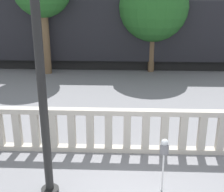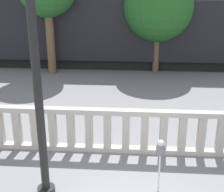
# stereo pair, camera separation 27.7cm
# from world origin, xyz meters

# --- Properties ---
(balustrade) EXTENTS (15.64, 0.24, 1.27)m
(balustrade) POSITION_xyz_m (-0.00, 2.63, 0.64)
(balustrade) COLOR #BCB5A8
(balustrade) RESTS_ON ground
(lamppost) EXTENTS (0.44, 0.44, 6.88)m
(lamppost) POSITION_xyz_m (-1.97, 0.60, 3.90)
(lamppost) COLOR black
(lamppost) RESTS_ON ground
(parking_meter) EXTENTS (0.19, 0.19, 1.31)m
(parking_meter) POSITION_xyz_m (0.54, 0.91, 1.06)
(parking_meter) COLOR silver
(parking_meter) RESTS_ON ground
(train_near) EXTENTS (26.38, 2.78, 4.28)m
(train_near) POSITION_xyz_m (-2.83, 12.40, 1.93)
(train_near) COLOR black
(train_near) RESTS_ON ground
(train_far) EXTENTS (28.55, 3.06, 4.06)m
(train_far) POSITION_xyz_m (-3.99, 22.04, 1.82)
(train_far) COLOR black
(train_far) RESTS_ON ground
(tree_right) EXTENTS (3.49, 3.49, 5.10)m
(tree_right) POSITION_xyz_m (1.06, 11.13, 3.34)
(tree_right) COLOR brown
(tree_right) RESTS_ON ground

